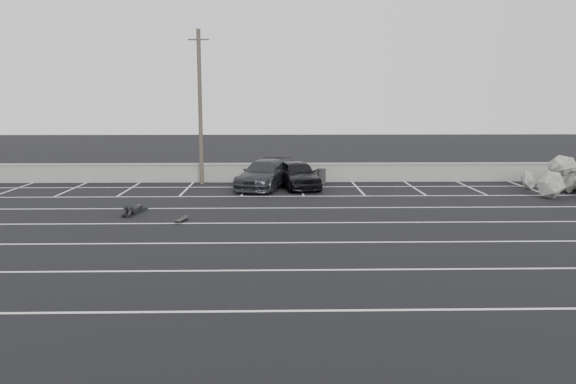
{
  "coord_description": "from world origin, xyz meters",
  "views": [
    {
      "loc": [
        -0.34,
        -17.69,
        4.53
      ],
      "look_at": [
        0.14,
        4.13,
        1.0
      ],
      "focal_mm": 35.0,
      "sensor_mm": 36.0,
      "label": 1
    }
  ],
  "objects_px": {
    "car_left": "(297,174)",
    "car_right": "(265,174)",
    "person": "(135,207)",
    "skateboard": "(182,220)",
    "trash_bin": "(321,176)",
    "utility_pole": "(200,107)"
  },
  "relations": [
    {
      "from": "skateboard",
      "to": "person",
      "type": "bearing_deg",
      "value": 152.91
    },
    {
      "from": "car_right",
      "to": "skateboard",
      "type": "bearing_deg",
      "value": -92.21
    },
    {
      "from": "car_right",
      "to": "utility_pole",
      "type": "relative_size",
      "value": 0.61
    },
    {
      "from": "car_left",
      "to": "trash_bin",
      "type": "relative_size",
      "value": 5.08
    },
    {
      "from": "car_right",
      "to": "utility_pole",
      "type": "height_order",
      "value": "utility_pole"
    },
    {
      "from": "car_left",
      "to": "skateboard",
      "type": "height_order",
      "value": "car_left"
    },
    {
      "from": "utility_pole",
      "to": "trash_bin",
      "type": "relative_size",
      "value": 9.8
    },
    {
      "from": "utility_pole",
      "to": "person",
      "type": "height_order",
      "value": "utility_pole"
    },
    {
      "from": "car_left",
      "to": "car_right",
      "type": "relative_size",
      "value": 0.86
    },
    {
      "from": "car_right",
      "to": "person",
      "type": "bearing_deg",
      "value": -111.56
    },
    {
      "from": "trash_bin",
      "to": "skateboard",
      "type": "xyz_separation_m",
      "value": [
        -6.12,
        -9.75,
        -0.35
      ]
    },
    {
      "from": "car_left",
      "to": "trash_bin",
      "type": "height_order",
      "value": "car_left"
    },
    {
      "from": "car_right",
      "to": "trash_bin",
      "type": "distance_m",
      "value": 3.42
    },
    {
      "from": "car_left",
      "to": "trash_bin",
      "type": "bearing_deg",
      "value": 35.0
    },
    {
      "from": "trash_bin",
      "to": "skateboard",
      "type": "distance_m",
      "value": 11.51
    },
    {
      "from": "utility_pole",
      "to": "skateboard",
      "type": "xyz_separation_m",
      "value": [
        0.49,
        -9.87,
        -4.14
      ]
    },
    {
      "from": "car_left",
      "to": "person",
      "type": "bearing_deg",
      "value": -150.48
    },
    {
      "from": "car_left",
      "to": "skateboard",
      "type": "xyz_separation_m",
      "value": [
        -4.75,
        -8.24,
        -0.66
      ]
    },
    {
      "from": "trash_bin",
      "to": "skateboard",
      "type": "height_order",
      "value": "trash_bin"
    },
    {
      "from": "trash_bin",
      "to": "person",
      "type": "height_order",
      "value": "trash_bin"
    },
    {
      "from": "person",
      "to": "skateboard",
      "type": "relative_size",
      "value": 2.66
    },
    {
      "from": "utility_pole",
      "to": "car_right",
      "type": "bearing_deg",
      "value": -23.97
    }
  ]
}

